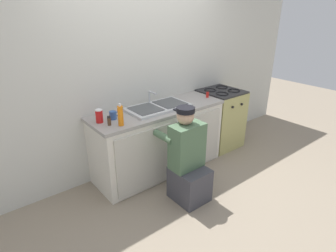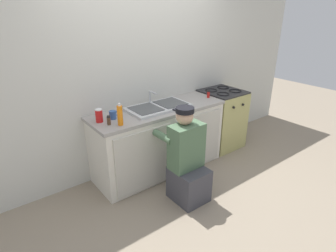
% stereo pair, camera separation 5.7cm
% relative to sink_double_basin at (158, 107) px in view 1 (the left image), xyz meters
% --- Properties ---
extents(ground_plane, '(12.00, 12.00, 0.00)m').
position_rel_sink_double_basin_xyz_m(ground_plane, '(0.00, -0.30, -0.91)').
color(ground_plane, gray).
extents(back_wall, '(6.00, 0.10, 2.50)m').
position_rel_sink_double_basin_xyz_m(back_wall, '(0.00, 0.35, 0.34)').
color(back_wall, silver).
rests_on(back_wall, ground_plane).
extents(counter_cabinet, '(1.76, 0.62, 0.85)m').
position_rel_sink_double_basin_xyz_m(counter_cabinet, '(0.00, -0.01, -0.48)').
color(counter_cabinet, silver).
rests_on(counter_cabinet, ground_plane).
extents(countertop, '(1.80, 0.62, 0.04)m').
position_rel_sink_double_basin_xyz_m(countertop, '(0.00, -0.00, -0.04)').
color(countertop, '#9E9993').
rests_on(countertop, counter_cabinet).
extents(sink_double_basin, '(0.80, 0.44, 0.19)m').
position_rel_sink_double_basin_xyz_m(sink_double_basin, '(0.00, 0.00, 0.00)').
color(sink_double_basin, silver).
rests_on(sink_double_basin, countertop).
extents(stove_range, '(0.58, 0.62, 0.92)m').
position_rel_sink_double_basin_xyz_m(stove_range, '(1.20, -0.00, -0.45)').
color(stove_range, tan).
rests_on(stove_range, ground_plane).
extents(plumber_person, '(0.42, 0.61, 1.10)m').
position_rel_sink_double_basin_xyz_m(plumber_person, '(-0.11, -0.71, -0.45)').
color(plumber_person, '#3F3F47').
rests_on(plumber_person, ground_plane).
extents(spice_bottle_pepper, '(0.04, 0.04, 0.10)m').
position_rel_sink_double_basin_xyz_m(spice_bottle_pepper, '(-0.74, -0.11, 0.03)').
color(spice_bottle_pepper, '#513823').
rests_on(spice_bottle_pepper, countertop).
extents(coffee_mug, '(0.13, 0.08, 0.09)m').
position_rel_sink_double_basin_xyz_m(coffee_mug, '(-0.62, 0.02, 0.03)').
color(coffee_mug, '#335699').
rests_on(coffee_mug, countertop).
extents(soap_bottle_orange, '(0.06, 0.06, 0.25)m').
position_rel_sink_double_basin_xyz_m(soap_bottle_orange, '(-0.64, -0.19, 0.09)').
color(soap_bottle_orange, orange).
rests_on(soap_bottle_orange, countertop).
extents(spice_bottle_red, '(0.04, 0.04, 0.10)m').
position_rel_sink_double_basin_xyz_m(spice_bottle_red, '(0.82, -0.07, 0.03)').
color(spice_bottle_red, red).
rests_on(spice_bottle_red, countertop).
extents(soda_cup_red, '(0.08, 0.08, 0.15)m').
position_rel_sink_double_basin_xyz_m(soda_cup_red, '(-0.79, 0.03, 0.06)').
color(soda_cup_red, red).
rests_on(soda_cup_red, countertop).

